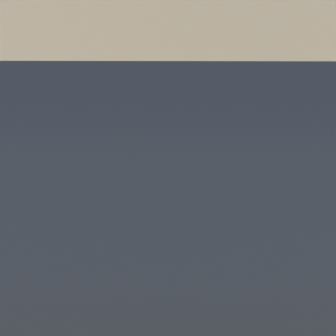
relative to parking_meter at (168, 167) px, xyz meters
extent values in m
cube|color=#9E9B96|center=(0.13, 1.20, -1.15)|extent=(24.00, 2.80, 0.12)
cube|color=tan|center=(0.13, 4.25, 1.08)|extent=(24.00, 0.30, 4.58)
cylinder|color=#2D2D30|center=(0.00, 0.00, -0.52)|extent=(0.08, 0.08, 1.13)
cube|color=black|center=(0.00, 0.00, 0.23)|extent=(0.17, 0.14, 0.37)
cube|color=gray|center=(0.00, -0.07, 0.26)|extent=(0.09, 0.01, 0.13)
cylinder|color=black|center=(0.00, 0.00, 0.47)|extent=(0.17, 0.11, 0.17)
cylinder|color=black|center=(-0.48, -0.39, -0.86)|extent=(0.70, 0.23, 0.70)
camera|label=1|loc=(-0.12, -3.16, 0.43)|focal=50.00mm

